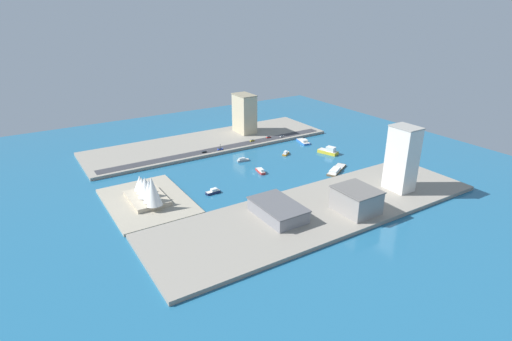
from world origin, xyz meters
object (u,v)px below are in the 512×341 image
carpark_squat_concrete (356,200)px  hatchback_blue (220,149)px  office_block_beige (244,113)px  warehouse_low_gray (278,210)px  hotel_broad_white (402,159)px  suv_black (204,152)px  catamaran_blue (303,141)px  taxi_yellow_cab (252,141)px  yacht_sleek_gray (243,160)px  traffic_light_waterfront (220,147)px  tugboat_red (260,171)px  van_white (282,136)px  barge_flat_brown (336,170)px  water_taxi_orange (286,153)px  patrol_launch_navy (213,192)px  ferry_yellow_fast (328,151)px  pickup_red (268,137)px  opera_landmark (147,190)px

carpark_squat_concrete → hatchback_blue: carpark_squat_concrete is taller
office_block_beige → warehouse_low_gray: bearing=155.9°
warehouse_low_gray → hotel_broad_white: 101.82m
office_block_beige → suv_black: size_ratio=9.09×
office_block_beige → hatchback_blue: 64.42m
catamaran_blue → taxi_yellow_cab: 51.65m
yacht_sleek_gray → office_block_beige: 83.42m
hatchback_blue → traffic_light_waterfront: bearing=159.8°
warehouse_low_gray → carpark_squat_concrete: bearing=-114.3°
tugboat_red → hatchback_blue: bearing=5.4°
hotel_broad_white → van_white: (148.45, -0.69, -23.01)m
tugboat_red → suv_black: 65.50m
carpark_squat_concrete → barge_flat_brown: bearing=-33.1°
tugboat_red → water_taxi_orange: size_ratio=1.35×
yacht_sleek_gray → carpark_squat_concrete: carpark_squat_concrete is taller
patrol_launch_navy → carpark_squat_concrete: 102.85m
ferry_yellow_fast → hotel_broad_white: size_ratio=0.44×
warehouse_low_gray → hatchback_blue: size_ratio=7.43×
ferry_yellow_fast → patrol_launch_navy: bearing=98.8°
water_taxi_orange → van_white: bearing=-30.6°
taxi_yellow_cab → suv_black: 54.91m
yacht_sleek_gray → office_block_beige: (68.62, -42.28, 21.51)m
ferry_yellow_fast → tugboat_red: 78.32m
warehouse_low_gray → catamaran_blue: bearing=-44.2°
warehouse_low_gray → office_block_beige: 188.39m
office_block_beige → taxi_yellow_cab: office_block_beige is taller
patrol_launch_navy → hotel_broad_white: 138.82m
van_white → traffic_light_waterfront: size_ratio=0.68×
catamaran_blue → office_block_beige: bearing=32.6°
ferry_yellow_fast → barge_flat_brown: ferry_yellow_fast is taller
hotel_broad_white → pickup_red: size_ratio=9.77×
ferry_yellow_fast → taxi_yellow_cab: 76.62m
carpark_squat_concrete → opera_landmark: size_ratio=0.68×
carpark_squat_concrete → taxi_yellow_cab: bearing=-6.8°
pickup_red → warehouse_low_gray: bearing=148.3°
hotel_broad_white → hatchback_blue: size_ratio=9.17×
barge_flat_brown → traffic_light_waterfront: size_ratio=4.48×
suv_black → patrol_launch_navy: bearing=158.9°
warehouse_low_gray → opera_landmark: opera_landmark is taller
ferry_yellow_fast → water_taxi_orange: 39.89m
tugboat_red → opera_landmark: opera_landmark is taller
van_white → opera_landmark: opera_landmark is taller
water_taxi_orange → taxi_yellow_cab: taxi_yellow_cab is taller
barge_flat_brown → suv_black: suv_black is taller
ferry_yellow_fast → warehouse_low_gray: (-77.76, 111.88, 4.54)m
tugboat_red → hotel_broad_white: size_ratio=0.30×
catamaran_blue → hatchback_blue: hatchback_blue is taller
ferry_yellow_fast → traffic_light_waterfront: 100.40m
pickup_red → water_taxi_orange: bearing=167.4°
hatchback_blue → opera_landmark: (-67.82, 91.37, 6.94)m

